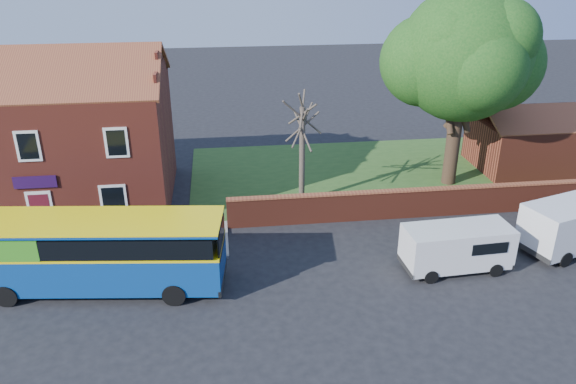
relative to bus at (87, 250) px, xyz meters
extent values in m
plane|color=black|center=(3.76, -2.27, -1.80)|extent=(120.00, 120.00, 0.00)
cube|color=gray|center=(-3.24, 3.48, -1.74)|extent=(18.00, 3.50, 0.12)
cube|color=slate|center=(-3.24, 1.73, -1.73)|extent=(18.00, 0.15, 0.14)
cube|color=#426B28|center=(16.76, 10.73, -1.78)|extent=(26.00, 12.00, 0.04)
cube|color=maroon|center=(-3.24, 9.23, 1.45)|extent=(12.00, 8.00, 6.50)
cube|color=brown|center=(-3.24, 7.23, 5.70)|extent=(12.30, 4.08, 2.16)
cube|color=brown|center=(-3.24, 11.23, 5.70)|extent=(12.30, 4.08, 2.16)
cube|color=black|center=(-3.24, 5.20, 2.80)|extent=(1.10, 0.06, 1.50)
cube|color=#4C0F19|center=(-3.24, 5.18, -0.70)|extent=(0.95, 0.04, 2.10)
cube|color=silver|center=(-3.24, 5.20, -0.65)|extent=(1.20, 0.06, 2.30)
cube|color=#240C36|center=(-3.24, 5.17, 1.00)|extent=(2.00, 0.06, 0.60)
cube|color=maroon|center=(16.76, 4.73, -1.05)|extent=(22.00, 0.30, 1.50)
cube|color=brown|center=(16.76, 4.73, -0.25)|extent=(22.00, 0.38, 0.10)
cube|color=maroon|center=(25.76, 10.73, -0.30)|extent=(8.00, 5.00, 3.00)
cube|color=brown|center=(25.76, 9.48, 1.75)|extent=(8.20, 2.56, 1.24)
cube|color=brown|center=(25.76, 11.98, 1.75)|extent=(8.20, 2.56, 1.24)
cube|color=navy|center=(0.33, -0.04, -0.61)|extent=(10.61, 3.77, 1.65)
cube|color=yellow|center=(0.33, -0.04, 0.21)|extent=(10.63, 3.79, 0.10)
cube|color=black|center=(0.33, -0.04, 0.71)|extent=(10.20, 3.74, 0.82)
cube|color=#3B9821|center=(-3.07, 0.35, 0.71)|extent=(3.81, 3.02, 0.88)
cube|color=navy|center=(0.33, -0.04, 1.26)|extent=(10.61, 3.77, 0.14)
cube|color=yellow|center=(0.33, -0.04, 1.34)|extent=(10.65, 3.81, 0.06)
cylinder|color=black|center=(-3.10, -0.87, -1.33)|extent=(0.96, 0.39, 0.93)
cylinder|color=black|center=(-2.82, 1.55, -1.33)|extent=(0.96, 0.39, 0.93)
cylinder|color=black|center=(3.49, -1.63, -1.33)|extent=(0.96, 0.39, 0.93)
cylinder|color=black|center=(3.77, 0.79, -1.33)|extent=(0.96, 0.39, 0.93)
cube|color=white|center=(15.63, -0.47, -0.64)|extent=(4.74, 2.11, 1.76)
cube|color=black|center=(17.72, -0.36, -0.36)|extent=(0.17, 1.58, 0.70)
cube|color=black|center=(17.91, -0.35, -1.43)|extent=(0.20, 1.86, 0.22)
cylinder|color=black|center=(14.20, -1.42, -1.49)|extent=(0.62, 0.25, 0.61)
cylinder|color=black|center=(14.10, 0.31, -1.49)|extent=(0.62, 0.25, 0.61)
cylinder|color=black|center=(17.16, -1.26, -1.49)|extent=(0.62, 0.25, 0.61)
cylinder|color=black|center=(17.07, 0.48, -1.49)|extent=(0.62, 0.25, 0.61)
cylinder|color=black|center=(20.60, -0.89, -1.44)|extent=(0.75, 0.43, 0.72)
cylinder|color=black|center=(19.98, 1.07, -1.44)|extent=(0.75, 0.43, 0.72)
cylinder|color=black|center=(19.08, 8.81, 0.53)|extent=(0.81, 0.81, 4.67)
sphere|color=#33621E|center=(19.08, 8.81, 5.81)|extent=(7.30, 7.30, 7.30)
sphere|color=#33621E|center=(21.21, 9.21, 5.20)|extent=(5.27, 5.27, 5.27)
sphere|color=#33621E|center=(17.15, 9.42, 5.40)|extent=(5.07, 5.07, 5.07)
cylinder|color=#4C4238|center=(9.95, 7.27, 0.92)|extent=(0.31, 0.31, 5.44)
cylinder|color=#4C4238|center=(9.95, 7.27, 2.86)|extent=(0.32, 2.65, 2.14)
cylinder|color=#4C4238|center=(9.95, 7.27, 2.67)|extent=(1.39, 1.96, 1.96)
cylinder|color=#4C4238|center=(9.95, 7.27, 3.06)|extent=(2.23, 1.02, 2.17)
camera|label=1|loc=(5.65, -20.70, 11.53)|focal=35.00mm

